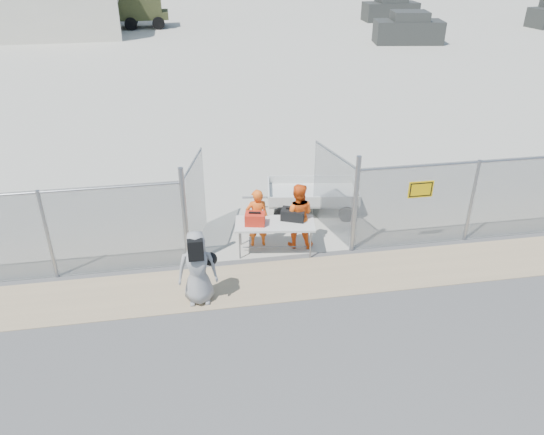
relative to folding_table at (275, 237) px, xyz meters
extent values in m
plane|color=#3E3E3E|center=(-0.11, -2.25, -0.40)|extent=(160.00, 160.00, 0.00)
cube|color=#AAA899|center=(-0.11, 39.75, -0.40)|extent=(160.00, 80.00, 0.01)
cube|color=tan|center=(-0.11, -1.25, -0.40)|extent=(44.00, 1.60, 0.01)
cube|color=red|center=(-0.48, 0.01, 0.55)|extent=(0.53, 0.41, 0.29)
cube|color=black|center=(0.46, 0.10, 0.54)|extent=(0.65, 0.52, 0.27)
imported|color=#FF5F15|center=(-0.38, 0.37, 0.37)|extent=(0.57, 0.37, 1.54)
imported|color=#FF5F15|center=(0.60, 0.20, 0.44)|extent=(0.96, 0.83, 1.69)
imported|color=gray|center=(-1.92, -1.67, 0.44)|extent=(0.84, 0.56, 1.69)
camera|label=1|loc=(-1.89, -10.92, 6.64)|focal=35.00mm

